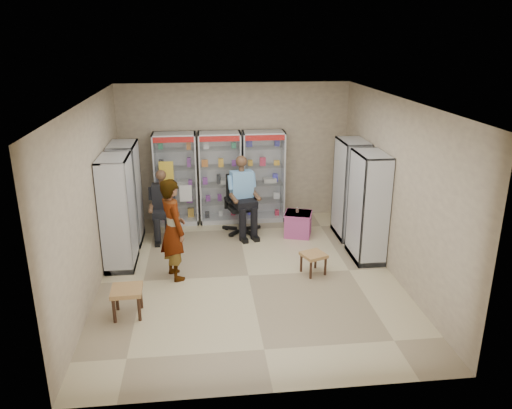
{
  "coord_description": "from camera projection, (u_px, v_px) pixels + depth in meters",
  "views": [
    {
      "loc": [
        -0.74,
        -7.74,
        3.98
      ],
      "look_at": [
        0.21,
        0.7,
        1.06
      ],
      "focal_mm": 35.0,
      "sensor_mm": 36.0,
      "label": 1
    }
  ],
  "objects": [
    {
      "name": "cabinet_left_near",
      "position": [
        118.0,
        213.0,
        8.74
      ],
      "size": [
        0.9,
        0.5,
        2.0
      ],
      "primitive_type": "cube",
      "rotation": [
        0.0,
        0.0,
        -1.57
      ],
      "color": "#B5B7BC",
      "rests_on": "floor"
    },
    {
      "name": "cabinet_right_far",
      "position": [
        350.0,
        189.0,
        10.06
      ],
      "size": [
        0.9,
        0.5,
        2.0
      ],
      "primitive_type": "cube",
      "rotation": [
        0.0,
        0.0,
        1.57
      ],
      "color": "silver",
      "rests_on": "floor"
    },
    {
      "name": "seated_customer",
      "position": [
        163.0,
        206.0,
        10.1
      ],
      "size": [
        0.44,
        0.6,
        1.34
      ],
      "primitive_type": null,
      "color": "black",
      "rests_on": "floor"
    },
    {
      "name": "cabinet_back_left",
      "position": [
        176.0,
        179.0,
        10.75
      ],
      "size": [
        0.9,
        0.5,
        2.0
      ],
      "primitive_type": "cube",
      "color": "#B4B8BC",
      "rests_on": "floor"
    },
    {
      "name": "woven_stool_a",
      "position": [
        313.0,
        263.0,
        8.67
      ],
      "size": [
        0.49,
        0.49,
        0.38
      ],
      "primitive_type": "cube",
      "rotation": [
        0.0,
        0.0,
        0.37
      ],
      "color": "#B2854B",
      "rests_on": "floor"
    },
    {
      "name": "tea_glass",
      "position": [
        297.0,
        210.0,
        10.24
      ],
      "size": [
        0.07,
        0.07,
        0.1
      ],
      "primitive_type": "cylinder",
      "color": "#612108",
      "rests_on": "pink_trunk"
    },
    {
      "name": "wooden_chair",
      "position": [
        164.0,
        214.0,
        10.21
      ],
      "size": [
        0.42,
        0.42,
        0.94
      ],
      "primitive_type": "cube",
      "color": "black",
      "rests_on": "floor"
    },
    {
      "name": "room_shell",
      "position": [
        248.0,
        165.0,
        8.01
      ],
      "size": [
        5.02,
        6.02,
        3.01
      ],
      "color": "tan",
      "rests_on": "ground"
    },
    {
      "name": "cabinet_right_near",
      "position": [
        368.0,
        207.0,
        9.03
      ],
      "size": [
        0.9,
        0.5,
        2.0
      ],
      "primitive_type": "cube",
      "rotation": [
        0.0,
        0.0,
        1.57
      ],
      "color": "#AEAFB5",
      "rests_on": "floor"
    },
    {
      "name": "standing_man",
      "position": [
        173.0,
        229.0,
        8.33
      ],
      "size": [
        0.64,
        0.75,
        1.76
      ],
      "primitive_type": "imported",
      "rotation": [
        0.0,
        0.0,
        1.97
      ],
      "color": "gray",
      "rests_on": "floor"
    },
    {
      "name": "cabinet_left_far",
      "position": [
        126.0,
        194.0,
        9.78
      ],
      "size": [
        0.9,
        0.5,
        2.0
      ],
      "primitive_type": "cube",
      "rotation": [
        0.0,
        0.0,
        -1.57
      ],
      "color": "#B8BAC0",
      "rests_on": "floor"
    },
    {
      "name": "pink_trunk",
      "position": [
        298.0,
        224.0,
        10.29
      ],
      "size": [
        0.64,
        0.63,
        0.49
      ],
      "primitive_type": "cube",
      "rotation": [
        0.0,
        0.0,
        -0.31
      ],
      "color": "#AC457B",
      "rests_on": "floor"
    },
    {
      "name": "woven_stool_b",
      "position": [
        128.0,
        302.0,
        7.37
      ],
      "size": [
        0.46,
        0.46,
        0.44
      ],
      "primitive_type": "cube",
      "rotation": [
        0.0,
        0.0,
        0.04
      ],
      "color": "tan",
      "rests_on": "floor"
    },
    {
      "name": "office_chair",
      "position": [
        241.0,
        204.0,
        10.38
      ],
      "size": [
        0.81,
        0.81,
        1.22
      ],
      "primitive_type": "cube",
      "rotation": [
        0.0,
        0.0,
        0.25
      ],
      "color": "black",
      "rests_on": "floor"
    },
    {
      "name": "cabinet_back_mid",
      "position": [
        220.0,
        178.0,
        10.85
      ],
      "size": [
        0.9,
        0.5,
        2.0
      ],
      "primitive_type": "cube",
      "color": "silver",
      "rests_on": "floor"
    },
    {
      "name": "cabinet_back_right",
      "position": [
        263.0,
        176.0,
        10.95
      ],
      "size": [
        0.9,
        0.5,
        2.0
      ],
      "primitive_type": "cube",
      "color": "#9DA0A4",
      "rests_on": "floor"
    },
    {
      "name": "floor",
      "position": [
        248.0,
        276.0,
        8.65
      ],
      "size": [
        6.0,
        6.0,
        0.0
      ],
      "primitive_type": "plane",
      "color": "tan",
      "rests_on": "ground"
    },
    {
      "name": "seated_shopkeeper",
      "position": [
        241.0,
        197.0,
        10.28
      ],
      "size": [
        0.67,
        0.81,
        1.55
      ],
      "primitive_type": null,
      "rotation": [
        0.0,
        0.0,
        0.25
      ],
      "color": "#6297C2",
      "rests_on": "floor"
    }
  ]
}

